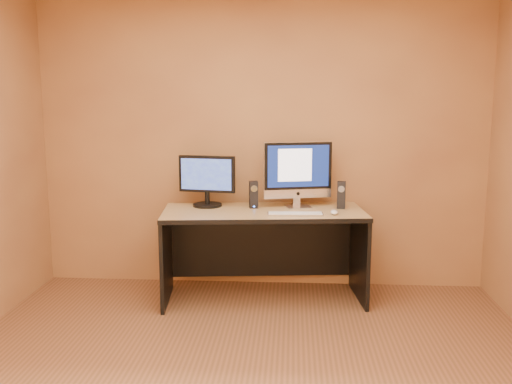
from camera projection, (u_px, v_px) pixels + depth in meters
The scene contains 10 objects.
walls at pixel (242, 173), 3.14m from camera, with size 4.00×4.00×2.60m, color #A87643, non-canonical shape.
desk at pixel (263, 255), 4.82m from camera, with size 1.67×0.73×0.77m, color tan, non-canonical shape.
imac at pixel (299, 174), 4.84m from camera, with size 0.60×0.22×0.57m, color silver, non-canonical shape.
second_monitor at pixel (207, 181), 4.90m from camera, with size 0.50×0.25×0.44m, color black, non-canonical shape.
speaker_left at pixel (254, 195), 4.84m from camera, with size 0.07×0.08×0.23m, color black, non-canonical shape.
speaker_right at pixel (341, 195), 4.82m from camera, with size 0.07×0.08×0.23m, color black, non-canonical shape.
keyboard at pixel (295, 214), 4.58m from camera, with size 0.45×0.12×0.02m, color #B4B4B8.
mouse at pixel (334, 212), 4.59m from camera, with size 0.06×0.11×0.04m, color white.
cable_a at pixel (302, 205), 4.97m from camera, with size 0.01×0.01×0.23m, color black.
cable_b at pixel (292, 204), 5.01m from camera, with size 0.01×0.01×0.19m, color black.
Camera 1 is at (0.28, -3.10, 1.73)m, focal length 40.00 mm.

